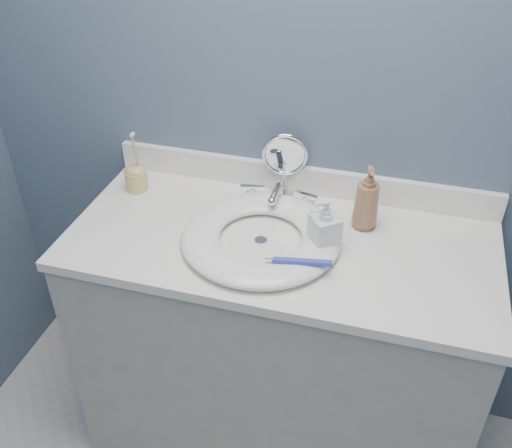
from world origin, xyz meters
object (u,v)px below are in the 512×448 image
(soap_bottle_amber, at_px, (367,198))
(soap_bottle_clear, at_px, (325,226))
(makeup_mirror, at_px, (285,161))
(toothbrush_holder, at_px, (136,177))

(soap_bottle_amber, relative_size, soap_bottle_clear, 1.22)
(soap_bottle_clear, bearing_deg, makeup_mirror, 176.72)
(soap_bottle_clear, bearing_deg, toothbrush_holder, -140.75)
(soap_bottle_amber, height_order, soap_bottle_clear, soap_bottle_amber)
(makeup_mirror, relative_size, soap_bottle_clear, 1.30)
(makeup_mirror, relative_size, toothbrush_holder, 1.03)
(soap_bottle_amber, bearing_deg, soap_bottle_clear, -138.98)
(makeup_mirror, height_order, toothbrush_holder, makeup_mirror)
(makeup_mirror, xyz_separation_m, toothbrush_holder, (-0.46, -0.11, -0.07))
(makeup_mirror, bearing_deg, soap_bottle_amber, -32.97)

